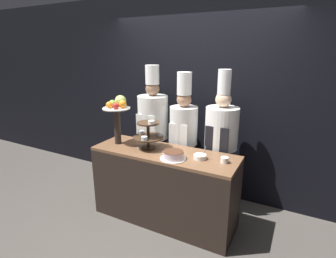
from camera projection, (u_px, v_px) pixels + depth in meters
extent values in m
plane|color=#47423D|center=(153.00, 231.00, 3.07)|extent=(14.00, 14.00, 0.00)
cube|color=black|center=(195.00, 97.00, 3.70)|extent=(10.00, 0.06, 2.80)
cube|color=black|center=(164.00, 187.00, 3.19)|extent=(1.73, 0.58, 0.87)
cube|color=brown|center=(164.00, 153.00, 3.06)|extent=(1.73, 0.58, 0.03)
cylinder|color=#3D2819|center=(149.00, 147.00, 3.17)|extent=(0.17, 0.17, 0.02)
cylinder|color=#3D2819|center=(148.00, 135.00, 3.13)|extent=(0.04, 0.04, 0.32)
cylinder|color=#3D2819|center=(148.00, 137.00, 3.13)|extent=(0.37, 0.37, 0.02)
cylinder|color=#3D2819|center=(148.00, 123.00, 3.08)|extent=(0.26, 0.26, 0.02)
cylinder|color=silver|center=(144.00, 138.00, 3.00)|extent=(0.07, 0.07, 0.04)
cylinder|color=gold|center=(144.00, 139.00, 3.00)|extent=(0.06, 0.06, 0.03)
cylinder|color=silver|center=(159.00, 134.00, 3.16)|extent=(0.07, 0.07, 0.04)
cylinder|color=green|center=(159.00, 134.00, 3.16)|extent=(0.06, 0.06, 0.03)
cylinder|color=silver|center=(141.00, 132.00, 3.22)|extent=(0.07, 0.07, 0.04)
cylinder|color=red|center=(141.00, 133.00, 3.22)|extent=(0.06, 0.06, 0.03)
cylinder|color=white|center=(151.00, 122.00, 3.00)|extent=(0.07, 0.07, 0.04)
cylinder|color=#2D231E|center=(117.00, 126.00, 3.27)|extent=(0.08, 0.08, 0.45)
cylinder|color=white|center=(116.00, 108.00, 3.20)|extent=(0.34, 0.34, 0.01)
sphere|color=orange|center=(123.00, 104.00, 3.17)|extent=(0.10, 0.10, 0.10)
sphere|color=#ADC160|center=(120.00, 101.00, 3.25)|extent=(0.14, 0.14, 0.14)
sphere|color=#84B742|center=(112.00, 103.00, 3.25)|extent=(0.09, 0.09, 0.09)
sphere|color=orange|center=(109.00, 105.00, 3.17)|extent=(0.08, 0.08, 0.08)
sphere|color=red|center=(116.00, 106.00, 3.11)|extent=(0.08, 0.08, 0.08)
cylinder|color=white|center=(173.00, 158.00, 2.85)|extent=(0.29, 0.29, 0.01)
cylinder|color=silver|center=(173.00, 155.00, 2.84)|extent=(0.23, 0.23, 0.07)
cylinder|color=#472819|center=(173.00, 152.00, 2.83)|extent=(0.22, 0.22, 0.01)
cylinder|color=white|center=(224.00, 160.00, 2.75)|extent=(0.08, 0.08, 0.06)
cylinder|color=white|center=(200.00, 157.00, 2.85)|extent=(0.14, 0.14, 0.05)
cylinder|color=#BCBCC1|center=(204.00, 151.00, 2.81)|extent=(0.05, 0.01, 0.11)
cube|color=black|center=(154.00, 165.00, 3.85)|extent=(0.31, 0.17, 0.85)
cylinder|color=white|center=(153.00, 117.00, 3.64)|extent=(0.42, 0.42, 0.59)
cube|color=white|center=(146.00, 129.00, 3.51)|extent=(0.29, 0.01, 0.38)
sphere|color=#846047|center=(153.00, 89.00, 3.53)|extent=(0.19, 0.19, 0.19)
cylinder|color=white|center=(152.00, 75.00, 3.48)|extent=(0.19, 0.19, 0.25)
cube|color=#28282D|center=(183.00, 172.00, 3.64)|extent=(0.27, 0.15, 0.83)
cylinder|color=white|center=(184.00, 126.00, 3.45)|extent=(0.37, 0.37, 0.50)
cube|color=white|center=(178.00, 136.00, 3.33)|extent=(0.26, 0.01, 0.32)
sphere|color=#A37556|center=(184.00, 100.00, 3.35)|extent=(0.19, 0.19, 0.19)
cylinder|color=white|center=(184.00, 84.00, 3.29)|extent=(0.19, 0.19, 0.29)
cube|color=black|center=(219.00, 179.00, 3.41)|extent=(0.30, 0.17, 0.86)
cylinder|color=white|center=(222.00, 128.00, 3.22)|extent=(0.41, 0.41, 0.52)
cube|color=black|center=(216.00, 141.00, 3.08)|extent=(0.28, 0.01, 0.33)
sphere|color=#DBB28E|center=(223.00, 100.00, 3.11)|extent=(0.19, 0.19, 0.19)
cylinder|color=white|center=(224.00, 82.00, 3.05)|extent=(0.16, 0.16, 0.29)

